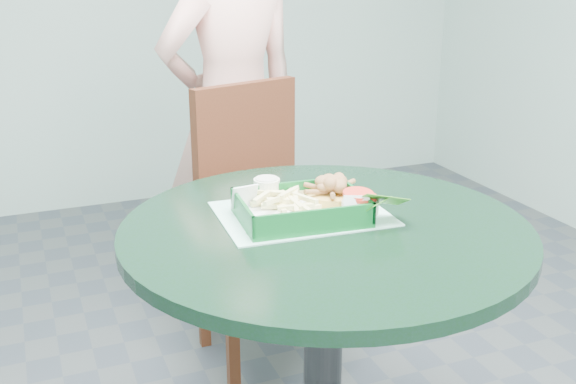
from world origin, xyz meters
name	(u,v)px	position (x,y,z in m)	size (l,w,h in m)	color
cafe_table	(324,303)	(0.00, 0.00, 0.58)	(0.88, 0.88, 0.75)	#29292A
dining_chair	(256,207)	(0.11, 0.76, 0.53)	(0.40, 0.40, 0.93)	#5A2C1B
diner_person	(233,107)	(0.13, 1.08, 0.80)	(0.59, 0.38, 1.61)	#E3A193
placemat	(302,222)	(-0.02, 0.07, 0.75)	(0.37, 0.28, 0.00)	#A7EBD5
food_basket	(301,221)	(-0.04, 0.04, 0.77)	(0.27, 0.20, 0.05)	#0A5A22
crab_sandwich	(329,195)	(0.05, 0.09, 0.80)	(0.12, 0.12, 0.07)	gold
fries_pile	(284,206)	(-0.06, 0.09, 0.79)	(0.12, 0.13, 0.05)	#FFEF9D
sauce_ramekin	(264,194)	(-0.09, 0.15, 0.80)	(0.06, 0.06, 0.03)	white
garnish_cup	(364,209)	(0.09, 0.00, 0.79)	(0.12, 0.12, 0.05)	silver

